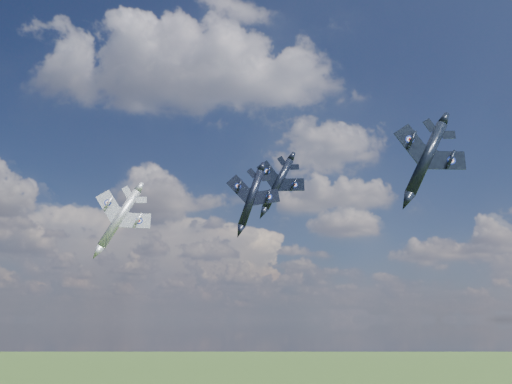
# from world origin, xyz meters

# --- Properties ---
(jet_lead_navy) EXTENTS (11.13, 14.26, 5.70)m
(jet_lead_navy) POSITION_xyz_m (5.56, 14.55, 81.47)
(jet_lead_navy) COLOR black
(jet_right_navy) EXTENTS (11.58, 15.33, 7.64)m
(jet_right_navy) POSITION_xyz_m (28.45, -3.69, 82.18)
(jet_right_navy) COLOR black
(jet_high_navy) EXTENTS (11.14, 15.01, 7.54)m
(jet_high_navy) POSITION_xyz_m (10.39, 27.11, 87.31)
(jet_high_navy) COLOR black
(jet_left_silver) EXTENTS (15.09, 18.67, 8.73)m
(jet_left_silver) POSITION_xyz_m (-19.04, 25.20, 80.24)
(jet_left_silver) COLOR gray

